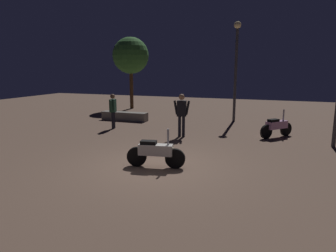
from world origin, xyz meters
TOP-DOWN VIEW (x-y plane):
  - ground_plane at (0.00, 0.00)m, footprint 40.00×40.00m
  - motorcycle_white_foreground at (0.03, -0.09)m, footprint 1.65×0.47m
  - motorcycle_pink_parked_left at (3.16, 5.02)m, footprint 1.19×1.30m
  - person_rider_beside at (-0.45, 3.81)m, footprint 0.67×0.29m
  - person_bystander_far at (-3.91, 4.35)m, footprint 0.32×0.66m
  - streetlamp_near at (1.03, 8.23)m, footprint 0.36×0.36m
  - tree_left_bg at (-6.33, 10.99)m, footprint 2.43×2.43m
  - planter_wall_low at (-4.48, 6.48)m, footprint 2.55×0.50m

SIDE VIEW (x-z plane):
  - ground_plane at x=0.00m, z-range 0.00..0.00m
  - planter_wall_low at x=-4.48m, z-range 0.00..0.45m
  - motorcycle_white_foreground at x=0.03m, z-range -0.12..0.99m
  - motorcycle_pink_parked_left at x=3.16m, z-range -0.12..0.99m
  - person_bystander_far at x=-3.91m, z-range 0.15..1.74m
  - person_rider_beside at x=-0.45m, z-range 0.17..1.91m
  - streetlamp_near at x=1.03m, z-range 0.68..5.70m
  - tree_left_bg at x=-6.33m, z-range 1.16..5.96m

